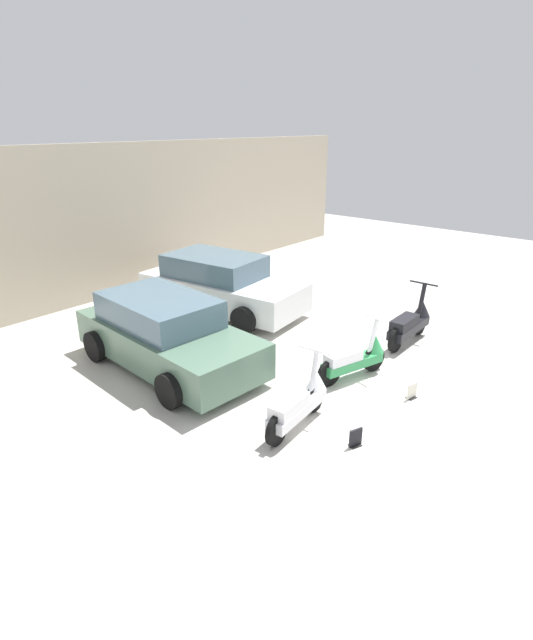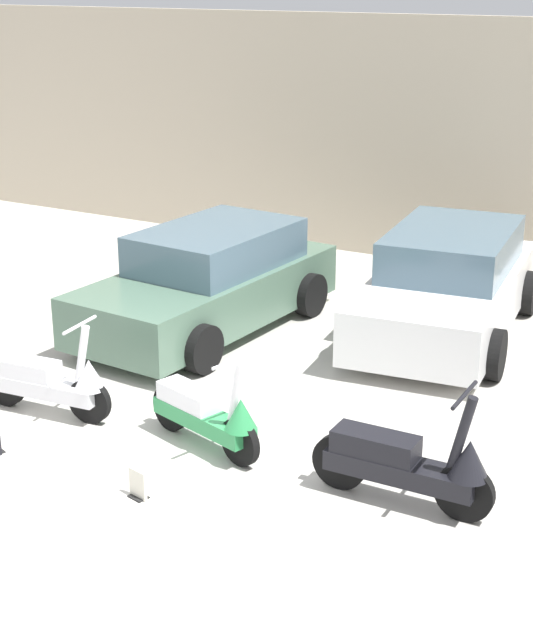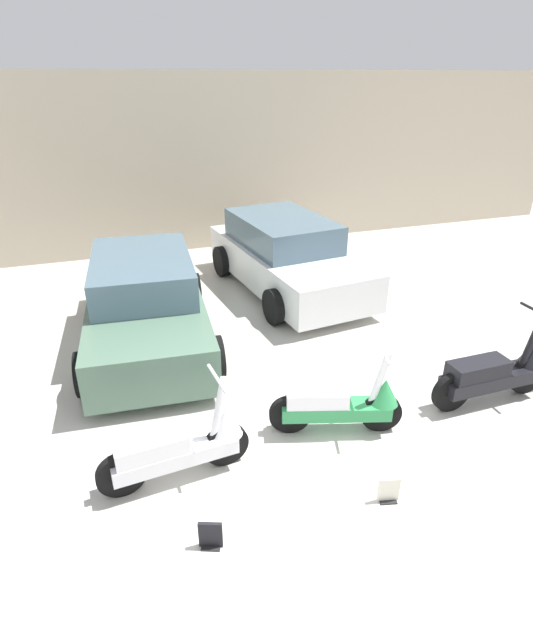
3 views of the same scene
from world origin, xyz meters
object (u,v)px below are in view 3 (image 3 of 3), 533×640
at_px(scooter_front_center, 498,371).
at_px(placard_near_right_scooter, 389,491).
at_px(car_rear_left, 146,303).
at_px(car_rear_center, 286,256).
at_px(scooter_front_left, 181,446).
at_px(placard_near_left_scooter, 211,536).
at_px(scooter_front_right, 342,403).

relative_size(scooter_front_center, placard_near_right_scooter, 6.16).
height_order(car_rear_left, car_rear_center, car_rear_center).
bearing_deg(scooter_front_left, car_rear_left, 84.41).
xyz_separation_m(scooter_front_left, placard_near_left_scooter, (0.07, -0.89, -0.25)).
relative_size(scooter_front_right, placard_near_right_scooter, 5.43).
xyz_separation_m(placard_near_left_scooter, placard_near_right_scooter, (1.66, -0.03, 0.00)).
height_order(scooter_front_left, car_rear_center, car_rear_center).
xyz_separation_m(scooter_front_right, placard_near_right_scooter, (-0.03, -1.06, -0.25)).
xyz_separation_m(car_rear_left, placard_near_right_scooter, (1.72, -3.84, -0.49)).
xyz_separation_m(scooter_front_center, car_rear_left, (-3.76, 2.84, 0.21)).
xyz_separation_m(scooter_front_center, placard_near_left_scooter, (-3.70, -0.97, -0.28)).
height_order(scooter_front_right, scooter_front_center, scooter_front_center).
bearing_deg(scooter_front_left, car_rear_center, 52.51).
distance_m(scooter_front_right, placard_near_right_scooter, 1.09).
height_order(scooter_front_right, car_rear_center, car_rear_center).
height_order(scooter_front_left, placard_near_right_scooter, scooter_front_left).
distance_m(scooter_front_right, scooter_front_center, 2.01).
relative_size(scooter_front_left, placard_near_right_scooter, 5.73).
distance_m(scooter_front_center, placard_near_left_scooter, 3.84).
height_order(scooter_front_left, placard_near_left_scooter, scooter_front_left).
relative_size(scooter_front_right, scooter_front_center, 0.88).
bearing_deg(scooter_front_center, car_rear_left, 142.34).
relative_size(scooter_front_right, car_rear_center, 0.36).
relative_size(scooter_front_left, scooter_front_right, 1.05).
bearing_deg(scooter_front_left, scooter_front_right, -0.72).
bearing_deg(placard_near_right_scooter, car_rear_left, 114.09).
bearing_deg(scooter_front_center, placard_near_right_scooter, -154.40).
relative_size(scooter_front_right, placard_near_left_scooter, 5.43).
height_order(scooter_front_center, placard_near_right_scooter, scooter_front_center).
xyz_separation_m(car_rear_left, car_rear_center, (2.63, 1.27, 0.01)).
relative_size(scooter_front_left, placard_near_left_scooter, 5.73).
bearing_deg(scooter_front_right, car_rear_center, 94.71).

